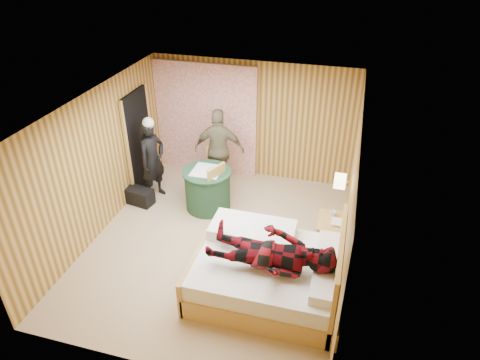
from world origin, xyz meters
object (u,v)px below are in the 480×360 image
(wall_lamp, at_px, (340,181))
(duffel_bag, at_px, (139,196))
(nightstand, at_px, (330,234))
(man_on_bed, at_px, (272,246))
(chair_far, at_px, (217,165))
(woman_standing, at_px, (153,160))
(round_table, at_px, (208,189))
(man_at_table, at_px, (219,150))
(chair_near, at_px, (212,184))
(bed, at_px, (271,272))

(wall_lamp, xyz_separation_m, duffel_bag, (-3.77, 0.32, -1.14))
(nightstand, xyz_separation_m, man_on_bed, (-0.73, -1.39, 0.71))
(nightstand, bearing_deg, chair_far, 150.37)
(woman_standing, xyz_separation_m, man_on_bed, (2.79, -2.15, 0.21))
(nightstand, xyz_separation_m, round_table, (-2.38, 0.65, 0.10))
(wall_lamp, height_order, man_at_table, man_at_table)
(woman_standing, bearing_deg, man_on_bed, -108.53)
(round_table, distance_m, duffel_bag, 1.40)
(round_table, bearing_deg, chair_near, -35.10)
(duffel_bag, bearing_deg, wall_lamp, 5.33)
(wall_lamp, height_order, round_table, wall_lamp)
(man_on_bed, bearing_deg, chair_far, 121.29)
(wall_lamp, bearing_deg, man_on_bed, -117.32)
(wall_lamp, bearing_deg, chair_near, 168.61)
(round_table, distance_m, chair_far, 0.73)
(wall_lamp, height_order, nightstand, wall_lamp)
(duffel_bag, relative_size, woman_standing, 0.34)
(wall_lamp, height_order, bed, wall_lamp)
(nightstand, distance_m, round_table, 2.47)
(wall_lamp, relative_size, nightstand, 0.42)
(chair_far, bearing_deg, man_at_table, 34.49)
(nightstand, xyz_separation_m, chair_far, (-2.41, 1.37, 0.23))
(nightstand, bearing_deg, bed, -123.24)
(nightstand, bearing_deg, chair_near, 165.91)
(duffel_bag, height_order, man_at_table, man_at_table)
(bed, relative_size, woman_standing, 1.34)
(chair_far, distance_m, man_at_table, 0.33)
(wall_lamp, relative_size, man_at_table, 0.15)
(round_table, xyz_separation_m, duffel_bag, (-1.35, -0.23, -0.25))
(round_table, height_order, man_on_bed, man_on_bed)
(nightstand, height_order, duffel_bag, nightstand)
(bed, height_order, man_on_bed, man_on_bed)
(bed, height_order, chair_far, bed)
(round_table, distance_m, woman_standing, 1.22)
(woman_standing, bearing_deg, wall_lamp, -81.33)
(chair_near, height_order, man_at_table, man_at_table)
(wall_lamp, relative_size, woman_standing, 0.16)
(round_table, xyz_separation_m, man_on_bed, (1.65, -2.05, 0.61))
(wall_lamp, xyz_separation_m, chair_near, (-2.30, 0.46, -0.71))
(round_table, height_order, woman_standing, woman_standing)
(duffel_bag, bearing_deg, chair_near, 15.77)
(chair_near, height_order, duffel_bag, chair_near)
(woman_standing, bearing_deg, man_at_table, -40.67)
(woman_standing, bearing_deg, bed, -105.75)
(chair_far, distance_m, chair_near, 0.82)
(duffel_bag, bearing_deg, man_on_bed, -21.02)
(chair_far, height_order, man_at_table, man_at_table)
(chair_far, height_order, woman_standing, woman_standing)
(round_table, xyz_separation_m, woman_standing, (-1.15, 0.10, 0.40))
(round_table, xyz_separation_m, chair_far, (-0.03, 0.72, 0.13))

